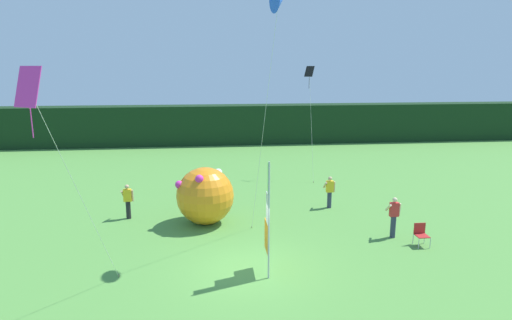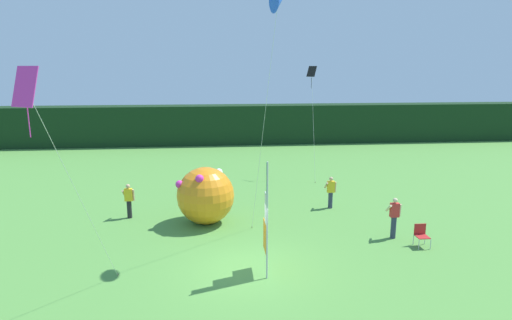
{
  "view_description": "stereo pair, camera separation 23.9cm",
  "coord_description": "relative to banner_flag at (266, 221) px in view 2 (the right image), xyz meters",
  "views": [
    {
      "loc": [
        -1.32,
        -14.06,
        7.05
      ],
      "look_at": [
        0.63,
        3.48,
        3.2
      ],
      "focal_mm": 30.21,
      "sensor_mm": 36.0,
      "label": 1
    },
    {
      "loc": [
        -1.08,
        -14.09,
        7.05
      ],
      "look_at": [
        0.63,
        3.48,
        3.2
      ],
      "focal_mm": 30.21,
      "sensor_mm": 36.0,
      "label": 2
    }
  ],
  "objects": [
    {
      "name": "folding_chair",
      "position": [
        6.46,
        1.78,
        -1.43
      ],
      "size": [
        0.51,
        0.51,
        0.89
      ],
      "color": "#BCBCC1",
      "rests_on": "ground"
    },
    {
      "name": "person_mid_field",
      "position": [
        -5.76,
        6.26,
        -1.06
      ],
      "size": [
        0.55,
        0.48,
        1.66
      ],
      "color": "black",
      "rests_on": "ground"
    },
    {
      "name": "inflatable_balloon",
      "position": [
        -2.14,
        5.23,
        -0.63
      ],
      "size": [
        2.62,
        2.61,
        2.61
      ],
      "color": "orange",
      "rests_on": "ground"
    },
    {
      "name": "ground_plane",
      "position": [
        -0.59,
        0.45,
        -1.94
      ],
      "size": [
        120.0,
        120.0,
        0.0
      ],
      "primitive_type": "plane",
      "color": "#518E3D"
    },
    {
      "name": "distant_treeline",
      "position": [
        -0.59,
        26.05,
        -0.16
      ],
      "size": [
        80.0,
        2.4,
        3.56
      ],
      "primitive_type": "cube",
      "color": "black",
      "rests_on": "ground"
    },
    {
      "name": "banner_flag",
      "position": [
        0.0,
        0.0,
        0.0
      ],
      "size": [
        0.06,
        1.03,
        4.06
      ],
      "color": "#B7B7BC",
      "rests_on": "ground"
    },
    {
      "name": "kite_black_diamond_1",
      "position": [
        4.57,
        13.74,
        4.36
      ],
      "size": [
        0.68,
        2.65,
        7.07
      ],
      "color": "brown",
      "rests_on": "ground"
    },
    {
      "name": "kite_magenta_diamond_0",
      "position": [
        -5.97,
        -2.97,
        4.36
      ],
      "size": [
        1.32,
        3.78,
        7.06
      ],
      "color": "brown",
      "rests_on": "ground"
    },
    {
      "name": "person_far_left",
      "position": [
        4.11,
        6.77,
        -1.08
      ],
      "size": [
        0.55,
        0.48,
        1.63
      ],
      "color": "#2D334C",
      "rests_on": "ground"
    },
    {
      "name": "kite_blue_delta_2",
      "position": [
        0.69,
        2.5,
        7.41
      ],
      "size": [
        1.1,
        2.41,
        9.85
      ],
      "color": "brown",
      "rests_on": "ground"
    },
    {
      "name": "person_near_banner",
      "position": [
        5.69,
        2.68,
        -1.01
      ],
      "size": [
        0.55,
        0.48,
        1.75
      ],
      "color": "#2D334C",
      "rests_on": "ground"
    }
  ]
}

